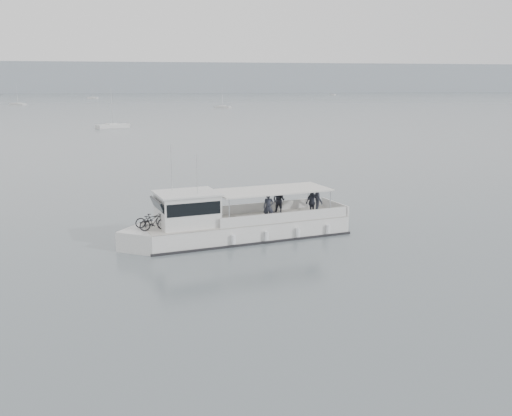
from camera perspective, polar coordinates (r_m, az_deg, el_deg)
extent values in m
plane|color=#576166|center=(28.33, -7.99, -4.27)|extent=(1400.00, 1400.00, 0.00)
cube|color=#939EA8|center=(587.19, -10.37, 12.65)|extent=(1400.00, 90.00, 28.00)
cube|color=silver|center=(30.34, -0.93, -2.24)|extent=(11.19, 5.18, 1.17)
cube|color=silver|center=(28.84, -10.97, -3.24)|extent=(2.86, 2.86, 1.17)
cube|color=beige|center=(30.20, -0.93, -1.16)|extent=(11.19, 5.18, 0.05)
cube|color=black|center=(30.44, -0.93, -2.90)|extent=(11.39, 5.33, 0.16)
cube|color=silver|center=(32.01, 0.83, 0.10)|extent=(7.06, 1.67, 0.54)
cube|color=silver|center=(29.55, 2.99, -0.94)|extent=(7.06, 1.67, 0.54)
cube|color=silver|center=(32.48, 7.88, 0.16)|extent=(0.72, 2.83, 0.54)
cube|color=silver|center=(29.00, -6.90, -0.17)|extent=(3.35, 3.01, 1.62)
cube|color=black|center=(28.63, -9.59, -0.14)|extent=(0.99, 2.31, 1.04)
cube|color=black|center=(28.94, -6.91, 0.35)|extent=(3.18, 3.00, 0.63)
cube|color=silver|center=(28.83, -6.94, 1.49)|extent=(3.56, 3.22, 0.09)
cube|color=silver|center=(30.45, 1.58, 1.81)|extent=(6.57, 3.98, 0.07)
cylinder|color=silver|center=(28.38, -2.69, -0.51)|extent=(0.06, 0.06, 1.49)
cylinder|color=silver|center=(30.71, -4.32, 0.45)|extent=(0.06, 0.06, 1.49)
cylinder|color=silver|center=(30.80, 7.44, 0.42)|extent=(0.06, 0.06, 1.49)
cylinder|color=silver|center=(32.96, 5.23, 1.25)|extent=(0.06, 0.06, 1.49)
cylinder|color=silver|center=(29.27, -8.46, 3.93)|extent=(0.03, 0.03, 2.34)
cylinder|color=silver|center=(28.16, -5.93, 3.31)|extent=(0.03, 0.03, 1.98)
cylinder|color=white|center=(28.43, -2.27, -3.15)|extent=(0.26, 0.26, 0.45)
cylinder|color=white|center=(29.09, 1.06, -2.79)|extent=(0.26, 0.26, 0.45)
cylinder|color=white|center=(29.84, 4.23, -2.43)|extent=(0.26, 0.26, 0.45)
cylinder|color=white|center=(30.68, 7.24, -2.09)|extent=(0.26, 0.26, 0.45)
imported|color=black|center=(29.01, -10.50, -1.11)|extent=(1.63, 0.86, 0.81)
imported|color=black|center=(28.32, -10.18, -1.38)|extent=(1.48, 0.70, 0.86)
imported|color=#272934|center=(29.65, 1.26, 0.08)|extent=(0.59, 0.42, 1.51)
imported|color=#272934|center=(31.45, 2.29, 0.78)|extent=(0.93, 0.91, 1.51)
imported|color=#272934|center=(31.06, 5.62, 0.59)|extent=(0.96, 0.76, 1.51)
imported|color=#272934|center=(32.27, 6.27, 1.01)|extent=(0.62, 1.01, 1.51)
cube|color=silver|center=(349.74, -16.02, 10.53)|extent=(6.65, 4.91, 0.75)
cube|color=silver|center=(349.73, -16.03, 10.59)|extent=(2.85, 2.67, 0.45)
cylinder|color=silver|center=(349.68, -16.06, 11.16)|extent=(0.08, 0.08, 7.10)
cube|color=silver|center=(248.52, -22.71, 9.55)|extent=(7.19, 6.13, 0.75)
cube|color=silver|center=(248.52, -22.72, 9.63)|extent=(3.23, 3.12, 0.45)
cylinder|color=silver|center=(248.43, -22.79, 10.53)|extent=(0.08, 0.08, 7.94)
cube|color=silver|center=(111.15, -14.13, 7.92)|extent=(6.31, 4.81, 0.75)
cube|color=silver|center=(111.13, -14.14, 8.09)|extent=(2.73, 2.58, 0.45)
cylinder|color=silver|center=(110.96, -14.23, 9.82)|extent=(0.08, 0.08, 6.77)
cube|color=silver|center=(200.06, -3.38, 10.03)|extent=(5.86, 4.97, 0.75)
cube|color=silver|center=(200.04, -3.38, 10.13)|extent=(2.63, 2.54, 0.45)
cylinder|color=silver|center=(199.95, -3.39, 11.04)|extent=(0.08, 0.08, 6.46)
cube|color=silver|center=(444.48, 7.70, 11.16)|extent=(3.09, 5.95, 0.75)
cube|color=silver|center=(444.47, 7.70, 11.20)|extent=(2.01, 2.31, 0.45)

